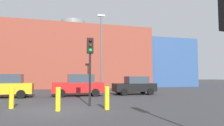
{
  "coord_description": "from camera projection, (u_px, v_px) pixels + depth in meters",
  "views": [
    {
      "loc": [
        -0.06,
        -10.71,
        1.64
      ],
      "look_at": [
        5.36,
        8.54,
        3.0
      ],
      "focal_mm": 32.94,
      "sensor_mm": 36.0,
      "label": 1
    }
  ],
  "objects": [
    {
      "name": "bollard_yellow_1",
      "position": [
        107.0,
        98.0,
        10.38
      ],
      "size": [
        0.24,
        0.24,
        1.16
      ],
      "primitive_type": "cylinder",
      "color": "yellow",
      "rests_on": "ground_plane"
    },
    {
      "name": "building_backdrop",
      "position": [
        73.0,
        60.0,
        35.16
      ],
      "size": [
        40.86,
        13.79,
        11.34
      ],
      "color": "brown",
      "rests_on": "ground_plane"
    },
    {
      "name": "parked_car_2",
      "position": [
        78.0,
        85.0,
        17.79
      ],
      "size": [
        4.32,
        2.12,
        1.87
      ],
      "rotation": [
        0.0,
        0.0,
        3.14
      ],
      "color": "red",
      "rests_on": "ground_plane"
    },
    {
      "name": "parked_car_3",
      "position": [
        135.0,
        85.0,
        19.21
      ],
      "size": [
        3.9,
        1.92,
        1.69
      ],
      "rotation": [
        0.0,
        0.0,
        3.14
      ],
      "color": "black",
      "rests_on": "ground_plane"
    },
    {
      "name": "ground_plane",
      "position": [
        55.0,
        110.0,
        10.19
      ],
      "size": [
        200.0,
        200.0,
        0.0
      ],
      "primitive_type": "plane",
      "color": "#38383A"
    },
    {
      "name": "bollard_yellow_0",
      "position": [
        58.0,
        99.0,
        9.94
      ],
      "size": [
        0.24,
        0.24,
        1.14
      ],
      "primitive_type": "cylinder",
      "color": "yellow",
      "rests_on": "ground_plane"
    },
    {
      "name": "street_lamp",
      "position": [
        101.0,
        48.0,
        21.29
      ],
      "size": [
        0.8,
        0.24,
        8.18
      ],
      "color": "#59595E",
      "rests_on": "ground_plane"
    },
    {
      "name": "bollard_yellow_2",
      "position": [
        12.0,
        98.0,
        10.74
      ],
      "size": [
        0.24,
        0.24,
        1.1
      ],
      "primitive_type": "cylinder",
      "color": "yellow",
      "rests_on": "ground_plane"
    },
    {
      "name": "parked_car_1",
      "position": [
        5.0,
        86.0,
        16.23
      ],
      "size": [
        4.31,
        2.11,
        1.87
      ],
      "rotation": [
        0.0,
        0.0,
        3.14
      ],
      "color": "gold",
      "rests_on": "ground_plane"
    },
    {
      "name": "traffic_light_island",
      "position": [
        90.0,
        56.0,
        11.8
      ],
      "size": [
        0.37,
        0.36,
        3.89
      ],
      "rotation": [
        0.0,
        0.0,
        -1.6
      ],
      "color": "black",
      "rests_on": "ground_plane"
    }
  ]
}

